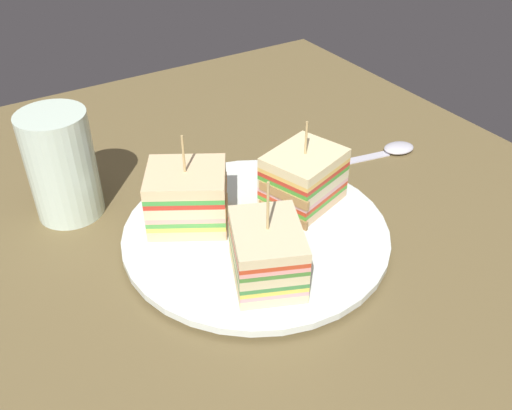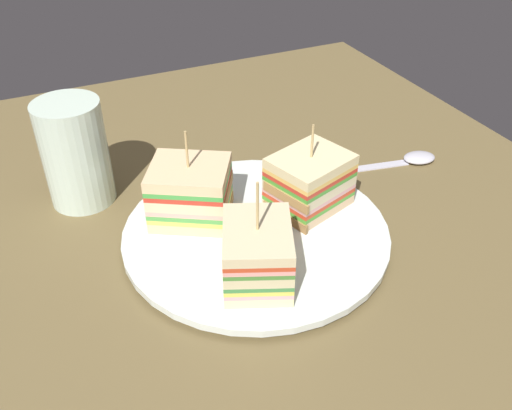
{
  "view_description": "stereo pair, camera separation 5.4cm",
  "coord_description": "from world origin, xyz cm",
  "px_view_note": "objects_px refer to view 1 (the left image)",
  "views": [
    {
      "loc": [
        -37.22,
        23.14,
        36.15
      ],
      "look_at": [
        0.0,
        0.0,
        4.37
      ],
      "focal_mm": 38.99,
      "sensor_mm": 36.0,
      "label": 1
    },
    {
      "loc": [
        -39.79,
        18.38,
        36.15
      ],
      "look_at": [
        0.0,
        0.0,
        4.37
      ],
      "focal_mm": 38.99,
      "sensor_mm": 36.0,
      "label": 2
    }
  ],
  "objects_px": {
    "plate": "(256,233)",
    "sandwich_wedge_0": "(303,178)",
    "sandwich_wedge_2": "(267,253)",
    "spoon": "(386,151)",
    "drinking_glass": "(63,172)",
    "sandwich_wedge_1": "(188,197)"
  },
  "relations": [
    {
      "from": "sandwich_wedge_1",
      "to": "sandwich_wedge_0",
      "type": "bearing_deg",
      "value": 14.56
    },
    {
      "from": "plate",
      "to": "spoon",
      "type": "relative_size",
      "value": 1.67
    },
    {
      "from": "sandwich_wedge_1",
      "to": "drinking_glass",
      "type": "xyz_separation_m",
      "value": [
        0.1,
        0.09,
        0.01
      ]
    },
    {
      "from": "plate",
      "to": "sandwich_wedge_0",
      "type": "xyz_separation_m",
      "value": [
        0.01,
        -0.07,
        0.03
      ]
    },
    {
      "from": "spoon",
      "to": "drinking_glass",
      "type": "xyz_separation_m",
      "value": [
        0.09,
        0.37,
        0.05
      ]
    },
    {
      "from": "sandwich_wedge_2",
      "to": "drinking_glass",
      "type": "bearing_deg",
      "value": 51.7
    },
    {
      "from": "plate",
      "to": "drinking_glass",
      "type": "height_order",
      "value": "drinking_glass"
    },
    {
      "from": "drinking_glass",
      "to": "plate",
      "type": "bearing_deg",
      "value": -135.69
    },
    {
      "from": "sandwich_wedge_0",
      "to": "sandwich_wedge_1",
      "type": "relative_size",
      "value": 0.95
    },
    {
      "from": "sandwich_wedge_2",
      "to": "drinking_glass",
      "type": "xyz_separation_m",
      "value": [
        0.21,
        0.12,
        0.01
      ]
    },
    {
      "from": "sandwich_wedge_1",
      "to": "spoon",
      "type": "height_order",
      "value": "sandwich_wedge_1"
    },
    {
      "from": "sandwich_wedge_2",
      "to": "spoon",
      "type": "height_order",
      "value": "sandwich_wedge_2"
    },
    {
      "from": "sandwich_wedge_2",
      "to": "spoon",
      "type": "distance_m",
      "value": 0.29
    },
    {
      "from": "plate",
      "to": "drinking_glass",
      "type": "relative_size",
      "value": 2.29
    },
    {
      "from": "sandwich_wedge_1",
      "to": "plate",
      "type": "bearing_deg",
      "value": -13.35
    },
    {
      "from": "plate",
      "to": "sandwich_wedge_2",
      "type": "bearing_deg",
      "value": 156.19
    },
    {
      "from": "sandwich_wedge_0",
      "to": "drinking_glass",
      "type": "height_order",
      "value": "drinking_glass"
    },
    {
      "from": "plate",
      "to": "sandwich_wedge_0",
      "type": "distance_m",
      "value": 0.08
    },
    {
      "from": "sandwich_wedge_0",
      "to": "sandwich_wedge_2",
      "type": "distance_m",
      "value": 0.12
    },
    {
      "from": "spoon",
      "to": "drinking_glass",
      "type": "relative_size",
      "value": 1.37
    },
    {
      "from": "spoon",
      "to": "plate",
      "type": "bearing_deg",
      "value": -155.1
    },
    {
      "from": "sandwich_wedge_0",
      "to": "spoon",
      "type": "relative_size",
      "value": 0.59
    }
  ]
}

